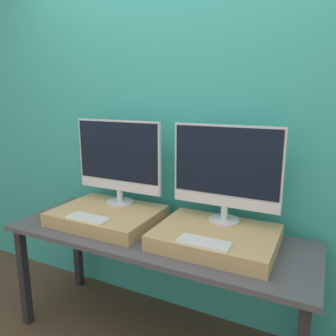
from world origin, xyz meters
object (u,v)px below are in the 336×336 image
object	(u,v)px
monitor_right	(226,170)
monitor_left	(118,159)
keyboard_left	(88,218)
keyboard_right	(204,242)

from	to	relation	value
monitor_right	monitor_left	bearing A→B (deg)	180.00
monitor_left	keyboard_left	world-z (taller)	monitor_left
keyboard_left	monitor_left	bearing A→B (deg)	90.00
keyboard_left	monitor_right	xyz separation A→B (m)	(0.73, 0.33, 0.30)
monitor_right	keyboard_right	size ratio (longest dim) A/B	2.38
keyboard_left	monitor_right	world-z (taller)	monitor_right
monitor_left	monitor_right	world-z (taller)	same
monitor_right	keyboard_right	xyz separation A→B (m)	(0.00, -0.33, -0.30)
monitor_right	keyboard_right	world-z (taller)	monitor_right
keyboard_left	monitor_right	size ratio (longest dim) A/B	0.42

